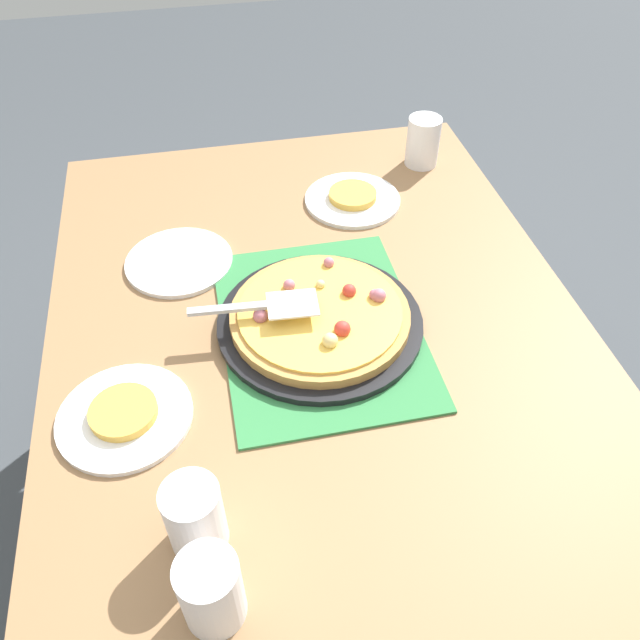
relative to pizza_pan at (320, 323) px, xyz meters
The scene contains 14 objects.
ground_plane 0.76m from the pizza_pan, ahead, with size 8.00×8.00×0.00m, color #3D4247.
dining_table 0.12m from the pizza_pan, ahead, with size 1.40×1.00×0.75m.
placemat 0.01m from the pizza_pan, ahead, with size 0.48×0.36×0.01m, color #2D753D.
pizza_pan is the anchor object (origin of this frame).
pizza 0.02m from the pizza_pan, 93.29° to the right, with size 0.33×0.33×0.05m.
plate_near_left 0.38m from the pizza_pan, 111.44° to the left, with size 0.22×0.22×0.01m, color white.
plate_far_right 0.42m from the pizza_pan, 22.17° to the right, with size 0.22×0.22×0.01m, color white.
plate_side 0.35m from the pizza_pan, 45.56° to the left, with size 0.22×0.22×0.01m, color white.
served_slice_left 0.38m from the pizza_pan, 111.44° to the left, with size 0.11×0.11×0.02m, color gold.
served_slice_right 0.42m from the pizza_pan, 22.17° to the right, with size 0.11×0.11×0.02m, color gold.
cup_near 0.63m from the pizza_pan, 35.31° to the right, with size 0.08×0.08×0.12m, color white.
cup_far 0.45m from the pizza_pan, 146.19° to the left, with size 0.08×0.08×0.12m, color white.
cup_corner 0.53m from the pizza_pan, 153.57° to the left, with size 0.08×0.08×0.12m, color white.
pizza_server 0.11m from the pizza_pan, 85.87° to the left, with size 0.08×0.23×0.01m.
Camera 1 is at (-0.82, 0.17, 1.60)m, focal length 35.93 mm.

